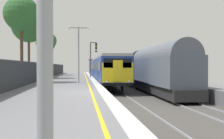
{
  "coord_description": "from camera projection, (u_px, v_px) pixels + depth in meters",
  "views": [
    {
      "loc": [
        -0.9,
        -16.2,
        1.54
      ],
      "look_at": [
        1.62,
        6.28,
        1.28
      ],
      "focal_mm": 42.96,
      "sensor_mm": 36.0,
      "label": 1
    }
  ],
  "objects": [
    {
      "name": "ground",
      "position": [
        140.0,
        101.0,
        16.52
      ],
      "size": [
        17.4,
        110.0,
        1.21
      ],
      "color": "slate"
    },
    {
      "name": "background_tree_back",
      "position": [
        49.0,
        41.0,
        52.57
      ],
      "size": [
        3.01,
        3.01,
        8.1
      ],
      "color": "#473323",
      "rests_on": "ground"
    },
    {
      "name": "background_tree_centre",
      "position": [
        46.0,
        43.0,
        43.84
      ],
      "size": [
        3.31,
        3.31,
        7.21
      ],
      "color": "#473323",
      "rests_on": "ground"
    },
    {
      "name": "commuter_train_at_platform",
      "position": [
        101.0,
        68.0,
        42.62
      ],
      "size": [
        2.83,
        40.77,
        3.81
      ],
      "color": "navy",
      "rests_on": "ground"
    },
    {
      "name": "platform_back_fence",
      "position": [
        4.0,
        75.0,
        15.6
      ],
      "size": [
        0.07,
        99.0,
        1.96
      ],
      "color": "#282B2D",
      "rests_on": "ground"
    },
    {
      "name": "freight_train_adjacent_track",
      "position": [
        130.0,
        67.0,
        39.06
      ],
      "size": [
        2.6,
        44.07,
        4.43
      ],
      "color": "#232326",
      "rests_on": "ground"
    },
    {
      "name": "platform_lamp_mid",
      "position": [
        79.0,
        50.0,
        24.72
      ],
      "size": [
        2.0,
        0.2,
        5.21
      ],
      "color": "#93999E",
      "rests_on": "ground"
    },
    {
      "name": "background_tree_left",
      "position": [
        23.0,
        15.0,
        25.7
      ],
      "size": [
        3.49,
        3.39,
        8.3
      ],
      "color": "#473323",
      "rests_on": "ground"
    },
    {
      "name": "speed_limit_sign",
      "position": [
        91.0,
        65.0,
        36.25
      ],
      "size": [
        0.59,
        0.08,
        2.71
      ],
      "color": "#59595B",
      "rests_on": "ground"
    },
    {
      "name": "background_tree_right",
      "position": [
        29.0,
        26.0,
        34.38
      ],
      "size": [
        4.42,
        4.42,
        9.04
      ],
      "color": "#473323",
      "rests_on": "ground"
    },
    {
      "name": "signal_gantry",
      "position": [
        92.0,
        55.0,
        39.89
      ],
      "size": [
        1.1,
        0.24,
        5.16
      ],
      "color": "#47474C",
      "rests_on": "ground"
    }
  ]
}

